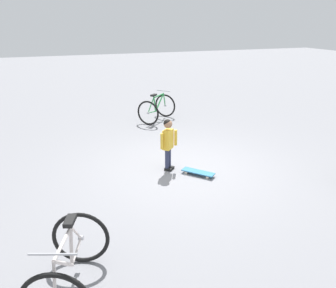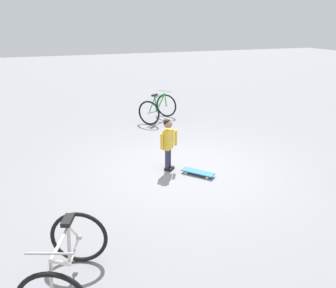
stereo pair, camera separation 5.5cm
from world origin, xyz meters
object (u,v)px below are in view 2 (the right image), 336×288
(bicycle_near, at_px, (158,108))
(bicycle_mid, at_px, (67,264))
(skateboard, at_px, (198,172))
(child_person, at_px, (168,139))

(bicycle_near, distance_m, bicycle_mid, 6.95)
(skateboard, height_order, bicycle_mid, bicycle_mid)
(bicycle_near, height_order, bicycle_mid, same)
(child_person, xyz_separation_m, bicycle_mid, (-2.17, -2.75, -0.28))
(skateboard, distance_m, bicycle_mid, 3.50)
(bicycle_near, xyz_separation_m, bicycle_mid, (-3.10, -6.22, 0.00))
(child_person, height_order, skateboard, child_person)
(bicycle_near, bearing_deg, skateboard, -96.86)
(child_person, relative_size, skateboard, 1.71)
(child_person, distance_m, bicycle_near, 3.60)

